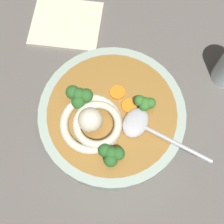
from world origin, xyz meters
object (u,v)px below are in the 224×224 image
at_px(soup_bowl, 112,117).
at_px(noodle_pile, 94,123).
at_px(folded_napkin, 66,24).
at_px(soup_spoon, 142,126).

height_order(soup_bowl, noodle_pile, noodle_pile).
xyz_separation_m(soup_bowl, folded_napkin, (-0.11, 0.23, -0.03)).
xyz_separation_m(soup_bowl, noodle_pile, (-0.03, -0.03, 0.04)).
bearing_deg(soup_spoon, soup_bowl, -180.00).
distance_m(soup_spoon, folded_napkin, 0.31).
relative_size(soup_bowl, noodle_pile, 2.20).
height_order(soup_bowl, soup_spoon, soup_spoon).
relative_size(soup_bowl, soup_spoon, 1.65).
xyz_separation_m(noodle_pile, soup_spoon, (0.09, -0.00, -0.01)).
relative_size(noodle_pile, soup_spoon, 0.75).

